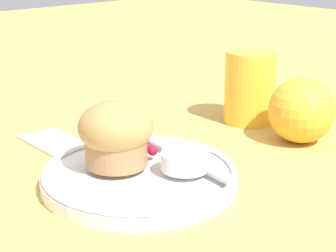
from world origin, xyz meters
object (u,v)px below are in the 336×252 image
object	(u,v)px
juice_glass	(250,87)
muffin	(116,134)
butter_knife	(181,155)
orange_fruit	(302,110)

from	to	relation	value
juice_glass	muffin	bearing A→B (deg)	-81.34
muffin	butter_knife	size ratio (longest dim) A/B	0.47
orange_fruit	juice_glass	size ratio (longest dim) A/B	0.83
butter_knife	juice_glass	world-z (taller)	juice_glass
orange_fruit	juice_glass	world-z (taller)	juice_glass
muffin	orange_fruit	bearing A→B (deg)	76.91
butter_knife	orange_fruit	size ratio (longest dim) A/B	2.01
butter_knife	orange_fruit	bearing A→B (deg)	88.89
muffin	juice_glass	world-z (taller)	juice_glass
muffin	butter_knife	distance (m)	0.08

